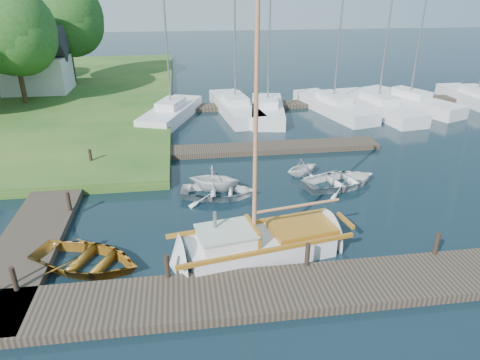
{
  "coord_description": "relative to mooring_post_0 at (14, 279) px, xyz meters",
  "views": [
    {
      "loc": [
        -2.3,
        -16.19,
        8.62
      ],
      "look_at": [
        0.0,
        0.0,
        1.2
      ],
      "focal_mm": 32.0,
      "sensor_mm": 36.0,
      "label": 1
    }
  ],
  "objects": [
    {
      "name": "tree_7",
      "position": [
        -4.5,
        31.05,
        5.5
      ],
      "size": [
        6.83,
        6.83,
        9.38
      ],
      "color": "#332114",
      "rests_on": "shore"
    },
    {
      "name": "tree_3",
      "position": [
        -6.5,
        23.05,
        5.11
      ],
      "size": [
        6.41,
        6.38,
        8.74
      ],
      "color": "#332114",
      "rests_on": "shore"
    },
    {
      "name": "marina_boat_0",
      "position": [
        4.53,
        18.63,
        -0.13
      ],
      "size": [
        4.65,
        7.71,
        10.17
      ],
      "rotation": [
        0.0,
        0.0,
        1.21
      ],
      "color": "silver",
      "rests_on": "ground"
    },
    {
      "name": "pontoon",
      "position": [
        17.5,
        21.0,
        -0.55
      ],
      "size": [
        30.0,
        1.6,
        0.3
      ],
      "primitive_type": "cube",
      "color": "#2D231D",
      "rests_on": "ground"
    },
    {
      "name": "mooring_post_1",
      "position": [
        4.5,
        0.0,
        0.0
      ],
      "size": [
        0.16,
        0.16,
        0.8
      ],
      "primitive_type": "cylinder",
      "color": "black",
      "rests_on": "near_dock"
    },
    {
      "name": "mooring_post_4",
      "position": [
        0.5,
        5.0,
        0.0
      ],
      "size": [
        0.16,
        0.16,
        0.8
      ],
      "primitive_type": "cylinder",
      "color": "black",
      "rests_on": "left_dock"
    },
    {
      "name": "tender_a",
      "position": [
        6.65,
        5.98,
        -0.35
      ],
      "size": [
        3.77,
        2.98,
        0.71
      ],
      "primitive_type": "imported",
      "rotation": [
        0.0,
        0.0,
        1.4
      ],
      "color": "silver",
      "rests_on": "ground"
    },
    {
      "name": "near_dock",
      "position": [
        7.5,
        -1.0,
        -0.55
      ],
      "size": [
        18.0,
        2.2,
        0.3
      ],
      "primitive_type": "cube",
      "color": "#2D231D",
      "rests_on": "ground"
    },
    {
      "name": "far_dock",
      "position": [
        9.5,
        11.5,
        -0.55
      ],
      "size": [
        14.0,
        1.6,
        0.3
      ],
      "primitive_type": "cube",
      "color": "#2D231D",
      "rests_on": "ground"
    },
    {
      "name": "house_c",
      "position": [
        -6.5,
        27.0,
        1.88
      ],
      "size": [
        5.25,
        4.0,
        5.28
      ],
      "color": "silver",
      "rests_on": "shore"
    },
    {
      "name": "tender_d",
      "position": [
        11.05,
        7.8,
        -0.21
      ],
      "size": [
        2.37,
        2.25,
        0.99
      ],
      "primitive_type": "imported",
      "rotation": [
        0.0,
        0.0,
        2.0
      ],
      "color": "silver",
      "rests_on": "ground"
    },
    {
      "name": "ground",
      "position": [
        7.5,
        5.0,
        -0.7
      ],
      "size": [
        160.0,
        160.0,
        0.0
      ],
      "primitive_type": "plane",
      "color": "black",
      "rests_on": "ground"
    },
    {
      "name": "mooring_post_0",
      "position": [
        0.0,
        0.0,
        0.0
      ],
      "size": [
        0.16,
        0.16,
        0.8
      ],
      "primitive_type": "cylinder",
      "color": "black",
      "rests_on": "near_dock"
    },
    {
      "name": "tender_c",
      "position": [
        12.45,
        6.27,
        -0.32
      ],
      "size": [
        4.18,
        3.4,
        0.76
      ],
      "primitive_type": "imported",
      "rotation": [
        0.0,
        0.0,
        1.8
      ],
      "color": "silver",
      "rests_on": "ground"
    },
    {
      "name": "dinghy",
      "position": [
        1.78,
        1.32,
        -0.3
      ],
      "size": [
        4.61,
        4.07,
        0.79
      ],
      "primitive_type": "imported",
      "rotation": [
        0.0,
        0.0,
        1.15
      ],
      "color": "#8A5B18",
      "rests_on": "ground"
    },
    {
      "name": "marina_boat_1",
      "position": [
        9.2,
        19.53,
        -0.14
      ],
      "size": [
        3.2,
        8.75,
        9.78
      ],
      "rotation": [
        0.0,
        0.0,
        1.69
      ],
      "color": "silver",
      "rests_on": "ground"
    },
    {
      "name": "left_dock",
      "position": [
        -0.5,
        7.0,
        -0.55
      ],
      "size": [
        2.2,
        18.0,
        0.3
      ],
      "primitive_type": "cube",
      "color": "#2D231D",
      "rests_on": "ground"
    },
    {
      "name": "marina_boat_5",
      "position": [
        22.8,
        19.33,
        -0.14
      ],
      "size": [
        5.32,
        8.74,
        10.39
      ],
      "rotation": [
        0.0,
        0.0,
        1.97
      ],
      "color": "silver",
      "rests_on": "ground"
    },
    {
      "name": "sailboat",
      "position": [
        7.81,
        1.3,
        -0.36
      ],
      "size": [
        7.38,
        3.18,
        9.83
      ],
      "rotation": [
        0.0,
        0.0,
        0.18
      ],
      "color": "silver",
      "rests_on": "ground"
    },
    {
      "name": "marina_boat_4",
      "position": [
        19.78,
        18.35,
        -0.14
      ],
      "size": [
        3.55,
        9.31,
        9.75
      ],
      "rotation": [
        0.0,
        0.0,
        1.72
      ],
      "color": "silver",
      "rests_on": "ground"
    },
    {
      "name": "marina_boat_7",
      "position": [
        28.5,
        19.39,
        -0.13
      ],
      "size": [
        2.26,
        8.12,
        10.96
      ],
      "rotation": [
        0.0,
        0.0,
        1.56
      ],
      "color": "silver",
      "rests_on": "ground"
    },
    {
      "name": "marina_boat_2",
      "position": [
        11.39,
        18.36,
        -0.13
      ],
      "size": [
        3.41,
        7.46,
        10.38
      ],
      "rotation": [
        0.0,
        0.0,
        1.4
      ],
      "color": "silver",
      "rests_on": "ground"
    },
    {
      "name": "tender_b",
      "position": [
        6.56,
        6.69,
        -0.07
      ],
      "size": [
        2.91,
        2.69,
        1.27
      ],
      "primitive_type": "imported",
      "rotation": [
        0.0,
        0.0,
        1.28
      ],
      "color": "silver",
      "rests_on": "ground"
    },
    {
      "name": "mooring_post_2",
      "position": [
        9.0,
        0.0,
        0.0
      ],
      "size": [
        0.16,
        0.16,
        0.8
      ],
      "primitive_type": "cylinder",
      "color": "black",
      "rests_on": "near_dock"
    },
    {
      "name": "mooring_post_5",
      "position": [
        0.5,
        10.0,
        0.0
      ],
      "size": [
        0.16,
        0.16,
        0.8
      ],
      "primitive_type": "cylinder",
      "color": "black",
      "rests_on": "left_dock"
    },
    {
      "name": "marina_boat_3",
      "position": [
        16.49,
        18.83,
        -0.12
      ],
      "size": [
        4.12,
        8.73,
        12.16
      ],
      "rotation": [
        0.0,
        0.0,
        1.81
      ],
      "color": "silver",
      "rests_on": "ground"
    },
    {
      "name": "mooring_post_3",
      "position": [
        13.5,
        0.0,
        0.0
      ],
      "size": [
        0.16,
        0.16,
        0.8
      ],
      "primitive_type": "cylinder",
      "color": "black",
      "rests_on": "near_dock"
    }
  ]
}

